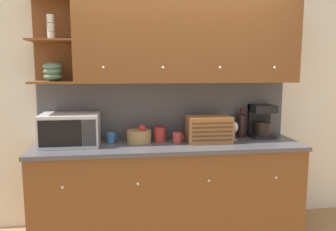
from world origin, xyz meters
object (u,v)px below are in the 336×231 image
(microwave, at_px, (71,129))
(storage_canister, at_px, (160,134))
(mug_blue_second, at_px, (111,138))
(wine_glass, at_px, (235,128))
(fruit_basket, at_px, (139,136))
(bread_box, at_px, (209,129))
(mug, at_px, (177,138))
(coffee_maker, at_px, (261,121))
(wine_bottle, at_px, (241,124))

(microwave, distance_m, storage_canister, 0.88)
(mug_blue_second, height_order, wine_glass, wine_glass)
(microwave, distance_m, mug_blue_second, 0.41)
(mug_blue_second, distance_m, fruit_basket, 0.28)
(microwave, distance_m, bread_box, 1.38)
(mug, bearing_deg, coffee_maker, 9.02)
(storage_canister, bearing_deg, mug_blue_second, 178.53)
(bread_box, relative_size, coffee_maker, 1.23)
(microwave, bearing_deg, wine_glass, 0.27)
(microwave, distance_m, mug, 1.06)
(bread_box, relative_size, wine_glass, 2.31)
(mug, xyz_separation_m, wine_glass, (0.62, 0.05, 0.08))
(microwave, bearing_deg, mug_blue_second, 7.07)
(mug_blue_second, height_order, mug, mug_blue_second)
(mug_blue_second, distance_m, coffee_maker, 1.62)
(fruit_basket, relative_size, wine_glass, 1.31)
(fruit_basket, xyz_separation_m, storage_canister, (0.21, 0.00, 0.01))
(fruit_basket, relative_size, coffee_maker, 0.70)
(bread_box, bearing_deg, mug_blue_second, 174.87)
(mug_blue_second, relative_size, fruit_basket, 0.43)
(wine_bottle, bearing_deg, storage_canister, -173.66)
(microwave, height_order, bread_box, microwave)
(microwave, distance_m, fruit_basket, 0.68)
(microwave, xyz_separation_m, coffee_maker, (2.01, 0.11, 0.02))
(wine_bottle, bearing_deg, microwave, -175.63)
(mug_blue_second, xyz_separation_m, mug, (0.66, -0.09, -0.00))
(mug, height_order, wine_bottle, wine_bottle)
(coffee_maker, bearing_deg, fruit_basket, -176.60)
(fruit_basket, height_order, storage_canister, fruit_basket)
(storage_canister, distance_m, mug, 0.19)
(fruit_basket, height_order, mug, fruit_basket)
(wine_bottle, xyz_separation_m, coffee_maker, (0.22, -0.02, 0.03))
(fruit_basket, xyz_separation_m, coffee_maker, (1.34, 0.08, 0.11))
(mug, relative_size, wine_glass, 0.56)
(mug_blue_second, bearing_deg, fruit_basket, -3.17)
(microwave, relative_size, bread_box, 1.26)
(bread_box, distance_m, wine_glass, 0.30)
(storage_canister, bearing_deg, microwave, -177.68)
(mug_blue_second, height_order, storage_canister, storage_canister)
(mug, bearing_deg, wine_bottle, 13.44)
(fruit_basket, xyz_separation_m, bread_box, (0.71, -0.07, 0.07))
(microwave, bearing_deg, storage_canister, 2.32)
(mug, relative_size, coffee_maker, 0.30)
(microwave, relative_size, mug_blue_second, 5.19)
(coffee_maker, bearing_deg, wine_glass, -162.70)
(mug_blue_second, relative_size, wine_bottle, 0.33)
(coffee_maker, bearing_deg, mug_blue_second, -177.73)
(mug_blue_second, bearing_deg, microwave, -172.93)
(mug_blue_second, distance_m, mug, 0.67)
(bread_box, xyz_separation_m, coffee_maker, (0.63, 0.15, 0.05))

